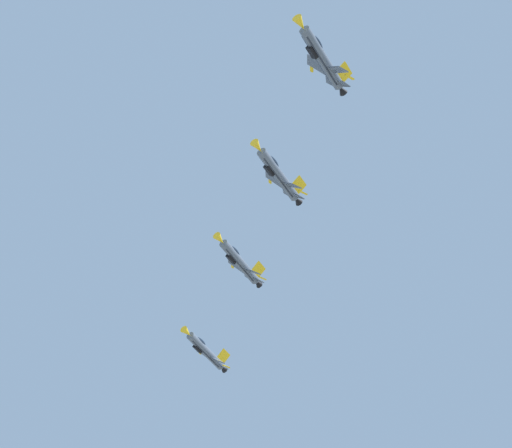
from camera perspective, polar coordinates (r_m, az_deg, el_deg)
name	(u,v)px	position (r m, az deg, el deg)	size (l,w,h in m)	color
fighter_jet_lead	(321,57)	(138.81, 4.27, 10.75)	(12.08, 12.76, 7.74)	#4C5666
fighter_jet_left_wing	(278,174)	(150.99, 1.42, 3.27)	(12.04, 12.76, 7.55)	#4C5666
fighter_jet_right_wing	(239,261)	(166.80, -1.11, -2.44)	(11.95, 12.76, 7.16)	#4C5666
fighter_jet_left_outer	(205,350)	(184.09, -3.32, -8.20)	(11.93, 12.76, 7.07)	#4C5666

